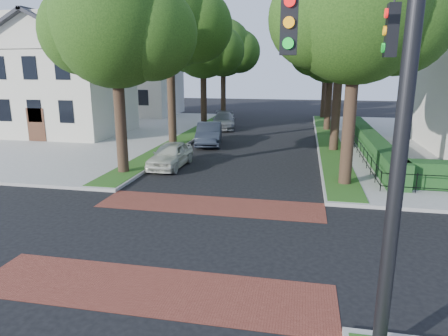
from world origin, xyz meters
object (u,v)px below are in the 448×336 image
at_px(traffic_signal, 388,107).
at_px(parked_car_front, 170,155).
at_px(parked_car_rear, 224,121).
at_px(parked_car_middle, 209,134).

height_order(traffic_signal, parked_car_front, traffic_signal).
relative_size(parked_car_front, parked_car_rear, 0.83).
relative_size(traffic_signal, parked_car_middle, 1.68).
xyz_separation_m(parked_car_front, parked_car_rear, (0.00, 14.80, 0.02)).
bearing_deg(parked_car_rear, parked_car_middle, -95.29).
bearing_deg(parked_car_rear, traffic_signal, -82.39).
xyz_separation_m(traffic_signal, parked_car_rear, (-8.49, 28.14, -3.99)).
xyz_separation_m(parked_car_middle, parked_car_rear, (-0.53, 7.88, -0.07)).
height_order(traffic_signal, parked_car_middle, traffic_signal).
distance_m(traffic_signal, parked_car_rear, 29.66).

